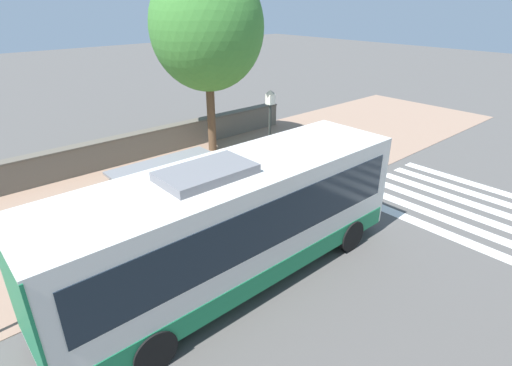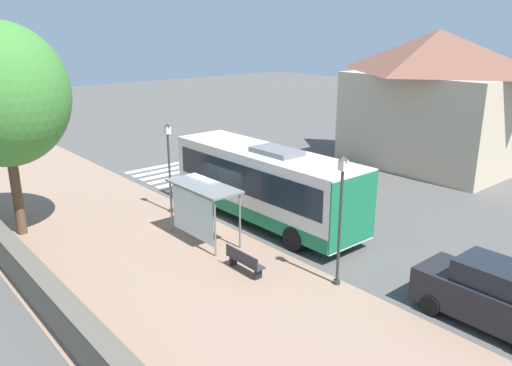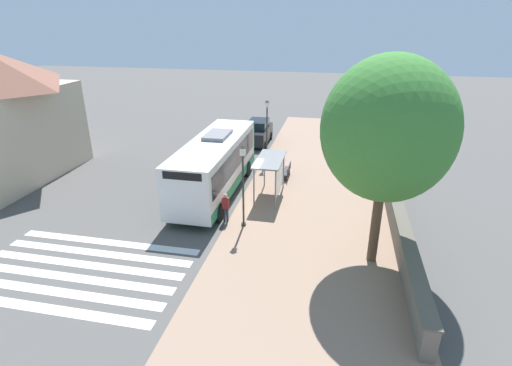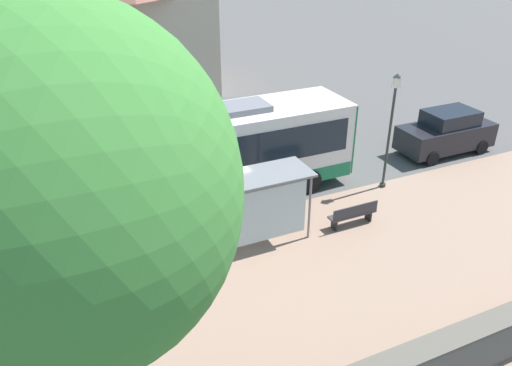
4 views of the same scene
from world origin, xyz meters
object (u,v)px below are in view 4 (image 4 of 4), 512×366
at_px(bus_shelter, 260,189).
at_px(shade_tree, 66,194).
at_px(bus, 220,152).
at_px(bench, 353,214).
at_px(parked_car_behind_bus, 446,132).
at_px(street_lamp_far, 131,185).
at_px(street_lamp_near, 391,123).
at_px(pedestrian, 138,214).

bearing_deg(bus_shelter, shade_tree, 133.86).
relative_size(bus, bench, 5.73).
relative_size(bench, parked_car_behind_bus, 0.40).
bearing_deg(street_lamp_far, bus_shelter, -102.35).
relative_size(bus_shelter, street_lamp_far, 0.80).
height_order(bus, shade_tree, shade_tree).
height_order(bus, street_lamp_near, street_lamp_near).
distance_m(bench, shade_tree, 11.65).
relative_size(bus_shelter, street_lamp_near, 0.76).
height_order(pedestrian, street_lamp_near, street_lamp_near).
xyz_separation_m(street_lamp_near, shade_tree, (-6.88, 11.75, 3.21)).
xyz_separation_m(bus, pedestrian, (-1.64, 3.53, -0.90)).
height_order(bench, street_lamp_near, street_lamp_near).
distance_m(bus_shelter, street_lamp_far, 3.91).
relative_size(pedestrian, street_lamp_near, 0.35).
distance_m(bus_shelter, pedestrian, 4.12).
height_order(pedestrian, street_lamp_far, street_lamp_far).
height_order(street_lamp_far, shade_tree, shade_tree).
relative_size(bus, parked_car_behind_bus, 2.31).
bearing_deg(bus, parked_car_behind_bus, -92.52).
bearing_deg(shade_tree, parked_car_behind_bus, -62.61).
height_order(street_lamp_far, parked_car_behind_bus, street_lamp_far).
relative_size(bench, street_lamp_far, 0.41).
height_order(bench, parked_car_behind_bus, parked_car_behind_bus).
distance_m(pedestrian, bench, 7.26).
xyz_separation_m(bench, shade_tree, (-4.98, 9.01, 5.44)).
distance_m(bus, bus_shelter, 3.48).
xyz_separation_m(bus_shelter, pedestrian, (1.84, 3.53, -1.06)).
relative_size(pedestrian, shade_tree, 0.18).
bearing_deg(pedestrian, bus, -65.13).
height_order(bus, street_lamp_far, street_lamp_far).
bearing_deg(parked_car_behind_bus, bench, 115.42).
height_order(shade_tree, parked_car_behind_bus, shade_tree).
distance_m(bus_shelter, shade_tree, 8.80).
distance_m(pedestrian, street_lamp_near, 9.78).
bearing_deg(street_lamp_near, street_lamp_far, 93.49).
xyz_separation_m(bench, street_lamp_near, (1.90, -2.74, 2.23)).
bearing_deg(pedestrian, parked_car_behind_bus, -85.29).
relative_size(bench, street_lamp_near, 0.39).
bearing_deg(parked_car_behind_bus, street_lamp_near, 109.04).
bearing_deg(pedestrian, street_lamp_far, 166.05).
distance_m(bus_shelter, parked_car_behind_bus, 11.12).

